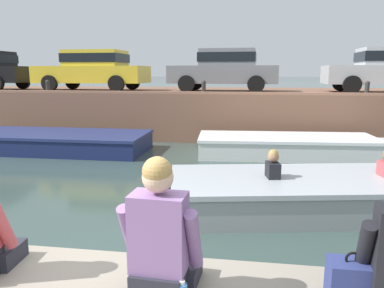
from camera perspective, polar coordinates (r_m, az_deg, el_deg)
The scene contains 13 objects.
ground_plane at distance 7.94m, azimuth -1.46°, elevation -6.18°, with size 400.00×400.00×0.00m, color #384C47.
far_quay_wall at distance 15.30m, azimuth 3.55°, elevation 5.16°, with size 60.00×6.00×1.63m, color brown.
far_wall_coping at distance 12.38m, azimuth 2.41°, elevation 7.79°, with size 60.00×0.24×0.08m, color #9F6C52.
boat_moored_west_navy at distance 12.18m, azimuth -21.89°, elevation 0.38°, with size 6.93×2.15×0.55m.
boat_moored_central_white at distance 10.91m, azimuth 15.41°, elevation -0.34°, with size 5.92×2.09×0.57m.
motorboat_passing at distance 7.04m, azimuth 23.23°, elevation -6.84°, with size 6.90×2.91×1.06m.
car_left_inner_yellow at distance 15.43m, azimuth -14.75°, elevation 11.06°, with size 4.31×2.07×1.54m.
car_centre_grey at distance 14.23m, azimuth 5.08°, elevation 11.40°, with size 4.04×2.05×1.54m.
mooring_bollard_west at distance 14.27m, azimuth -21.12°, elevation 8.29°, with size 0.15×0.15×0.45m.
mooring_bollard_mid at distance 12.51m, azimuth 1.79°, elevation 8.74°, with size 0.15×0.15×0.45m.
mooring_bollard_east at distance 12.95m, azimuth 25.13°, elevation 7.80°, with size 0.15×0.15×0.45m.
person_seated_right at distance 2.57m, azimuth -4.74°, elevation -14.71°, with size 0.55×0.54×0.97m.
backpack_on_ledge at distance 2.67m, azimuth 22.94°, elevation -19.42°, with size 0.28×0.24×0.41m.
Camera 1 is at (1.33, -2.78, 2.33)m, focal length 35.00 mm.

